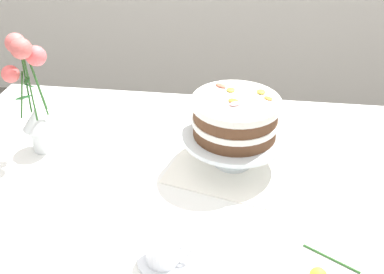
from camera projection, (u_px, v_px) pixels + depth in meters
dining_table at (164, 208)px, 1.20m from camera, size 1.40×1.00×0.74m
linen_napkin at (232, 162)px, 1.23m from camera, size 0.39×0.39×0.00m
cake_stand at (234, 139)px, 1.19m from camera, size 0.29×0.29×0.10m
layer_cake at (235, 117)px, 1.15m from camera, size 0.24×0.24×0.11m
flower_vase at (33, 97)px, 1.19m from camera, size 0.12×0.12×0.36m
teacup at (163, 252)px, 0.91m from camera, size 0.12×0.11×0.06m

